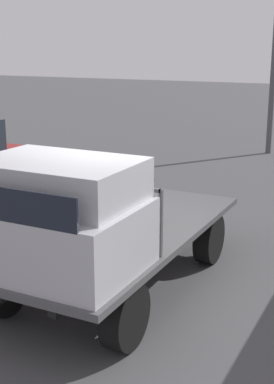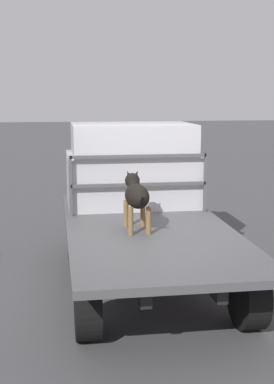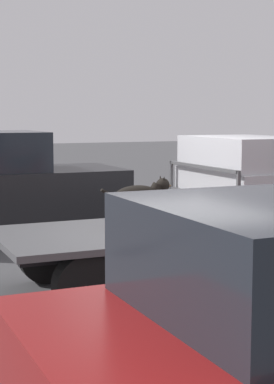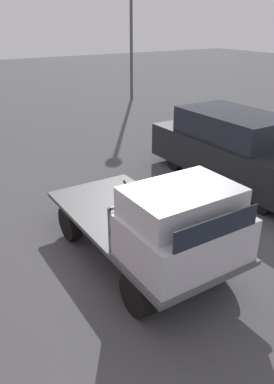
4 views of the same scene
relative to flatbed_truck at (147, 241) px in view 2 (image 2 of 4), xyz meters
name	(u,v)px [view 2 (image 2 of 4)]	position (x,y,z in m)	size (l,w,h in m)	color
ground_plane	(147,287)	(0.00, 0.00, -0.58)	(80.00, 80.00, 0.00)	#474749
flatbed_truck	(147,241)	(0.00, 0.00, 0.00)	(4.18, 1.93, 0.78)	black
truck_cab	(131,166)	(1.33, 0.00, 0.75)	(1.37, 1.81, 1.15)	#B7B7BC
truck_headboard	(139,175)	(0.61, 0.00, 0.72)	(0.04, 1.81, 0.78)	#4C4C4F
dog	(136,195)	(-0.19, 0.16, 0.61)	(1.00, 0.27, 0.66)	brown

